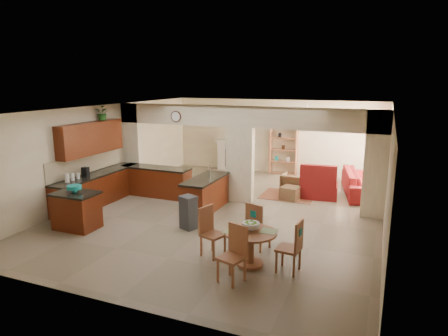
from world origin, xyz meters
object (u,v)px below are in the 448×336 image
at_px(dining_table, 250,242).
at_px(sofa, 362,183).
at_px(kitchen_island, 77,210).
at_px(armchair, 293,184).

xyz_separation_m(dining_table, sofa, (1.68, 5.97, -0.10)).
bearing_deg(kitchen_island, dining_table, -4.03).
height_order(dining_table, sofa, sofa).
relative_size(kitchen_island, armchair, 1.48).
bearing_deg(armchair, sofa, -158.18).
xyz_separation_m(kitchen_island, dining_table, (4.50, -0.28, 0.02)).
relative_size(dining_table, sofa, 0.40).
height_order(dining_table, armchair, dining_table).
bearing_deg(sofa, dining_table, 153.35).
bearing_deg(kitchen_island, armchair, 49.71).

